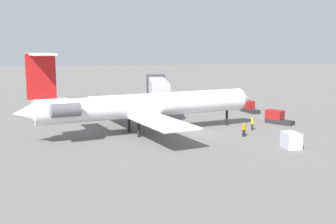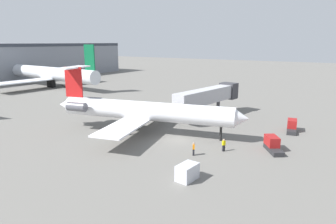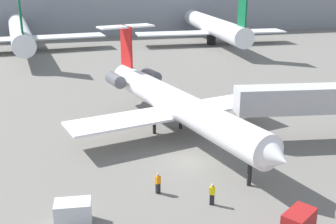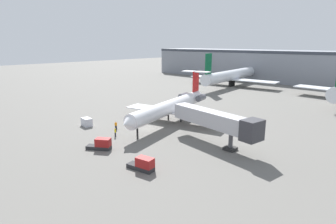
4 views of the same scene
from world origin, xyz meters
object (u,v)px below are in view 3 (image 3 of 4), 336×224
parked_airliner_west_mid (212,26)px  cargo_container_uld (73,213)px  ground_crew_loader (158,183)px  jet_bridge (334,99)px  regional_jet (173,102)px  parked_airliner_west_end (20,32)px  ground_crew_marshaller (212,194)px

parked_airliner_west_mid → cargo_container_uld: bearing=-116.9°
cargo_container_uld → parked_airliner_west_mid: bearing=63.1°
ground_crew_loader → jet_bridge: bearing=18.9°
cargo_container_uld → regional_jet: bearing=53.0°
parked_airliner_west_mid → parked_airliner_west_end: bearing=178.8°
jet_bridge → cargo_container_uld: 28.09m
parked_airliner_west_end → parked_airliner_west_mid: parked_airliner_west_mid is taller
jet_bridge → parked_airliner_west_end: bearing=119.7°
cargo_container_uld → parked_airliner_west_mid: parked_airliner_west_mid is taller
ground_crew_marshaller → cargo_container_uld: same height
ground_crew_loader → parked_airliner_west_mid: size_ratio=0.04×
ground_crew_marshaller → parked_airliner_west_end: (-18.17, 69.61, 3.46)m
parked_airliner_west_end → ground_crew_marshaller: bearing=-75.4°
ground_crew_marshaller → ground_crew_loader: (-3.48, 2.65, 0.00)m
regional_jet → jet_bridge: (15.37, -5.00, 0.61)m
regional_jet → jet_bridge: bearing=-18.0°
ground_crew_marshaller → cargo_container_uld: 10.00m
jet_bridge → ground_crew_marshaller: bearing=-149.9°
regional_jet → parked_airliner_west_mid: bearing=66.2°
parked_airliner_west_mid → ground_crew_loader: bearing=-113.2°
parked_airliner_west_end → parked_airliner_west_mid: size_ratio=1.01×
jet_bridge → cargo_container_uld: bearing=-160.2°
ground_crew_marshaller → parked_airliner_west_mid: (24.81, 68.72, 3.47)m
cargo_container_uld → parked_airliner_west_end: bearing=96.7°
regional_jet → ground_crew_marshaller: 14.70m
ground_crew_loader → cargo_container_uld: same height
ground_crew_marshaller → parked_airliner_west_mid: 73.14m
ground_crew_marshaller → cargo_container_uld: (-10.00, -0.04, -0.01)m
regional_jet → ground_crew_loader: 12.83m
jet_bridge → ground_crew_loader: size_ratio=10.69×
cargo_container_uld → parked_airliner_west_mid: 77.14m
jet_bridge → cargo_container_uld: size_ratio=6.99×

